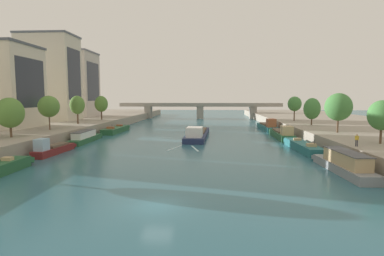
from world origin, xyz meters
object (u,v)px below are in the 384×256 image
tree_left_midway (49,107)px  tree_right_past_mid (338,107)px  moored_boat_left_lone (116,130)px  tree_right_far (382,115)px  moored_boat_right_midway (267,126)px  moored_boat_right_end (282,134)px  tree_right_nearest (295,104)px  moored_boat_left_end (85,137)px  barge_midriver (197,134)px  moored_boat_right_gap_after (344,163)px  tree_left_far (77,105)px  tree_left_distant (10,113)px  bridge_far (200,108)px  tree_right_midway (312,109)px  person_on_quay (357,139)px  moored_boat_left_downstream (53,149)px  moored_boat_right_downstream (302,146)px  tree_left_second (101,104)px

tree_left_midway → tree_right_past_mid: size_ratio=0.94×
moored_boat_left_lone → tree_right_far: (47.77, -33.99, 5.77)m
moored_boat_right_midway → tree_right_far: tree_right_far is taller
moored_boat_right_end → tree_right_nearest: tree_right_nearest is taller
moored_boat_left_end → moored_boat_right_midway: size_ratio=0.83×
moored_boat_left_lone → moored_boat_right_end: (39.97, -9.66, 0.28)m
barge_midriver → tree_right_past_mid: (26.01, -10.84, 6.31)m
moored_boat_right_gap_after → tree_left_far: size_ratio=1.99×
barge_midriver → moored_boat_right_gap_after: barge_midriver is taller
tree_left_distant → bridge_far: bearing=71.9°
tree_right_midway → bridge_far: 65.43m
moored_boat_left_lone → tree_left_distant: 31.77m
moored_boat_right_end → bridge_far: bearing=107.5°
barge_midriver → tree_left_midway: bearing=-162.5°
barge_midriver → tree_left_far: size_ratio=3.56×
moored_boat_right_end → tree_left_distant: (-47.72, -20.61, 5.49)m
tree_right_nearest → person_on_quay: bearing=-95.2°
moored_boat_left_downstream → tree_left_midway: size_ratio=1.59×
moored_boat_right_downstream → tree_right_nearest: size_ratio=2.24×
moored_boat_left_downstream → tree_right_far: size_ratio=1.79×
tree_right_midway → moored_boat_right_midway: bearing=120.7°
moored_boat_right_midway → bridge_far: size_ratio=0.24×
tree_left_distant → tree_left_far: size_ratio=0.93×
moored_boat_left_lone → tree_left_midway: 21.16m
bridge_far → tree_right_past_mid: bearing=-69.7°
tree_right_nearest → bridge_far: (-27.56, 45.26, -2.86)m
tree_right_far → person_on_quay: 5.98m
tree_left_second → moored_boat_right_downstream: bearing=-36.6°
moored_boat_right_midway → person_on_quay: (3.33, -44.50, 2.45)m
tree_right_nearest → tree_left_distant: bearing=-144.7°
barge_midriver → moored_boat_left_end: (-22.17, -8.28, 0.10)m
moored_boat_left_end → tree_right_past_mid: (48.17, -2.55, 6.21)m
moored_boat_left_downstream → tree_right_past_mid: bearing=12.5°
moored_boat_left_end → tree_right_far: (48.54, -16.13, 5.47)m
tree_left_midway → tree_left_far: tree_left_far is taller
barge_midriver → tree_left_distant: size_ratio=3.82×
tree_left_second → person_on_quay: size_ratio=4.21×
moored_boat_right_midway → tree_left_midway: tree_left_midway is taller
tree_right_midway → tree_right_nearest: (-0.22, 13.95, 0.82)m
tree_left_distant → tree_left_far: (-0.02, 25.11, 0.64)m
barge_midriver → tree_right_nearest: bearing=35.2°
moored_boat_left_end → tree_left_midway: 9.19m
moored_boat_left_lone → moored_boat_left_end: bearing=-92.4°
moored_boat_left_downstream → moored_boat_right_end: (40.49, 21.36, 0.11)m
moored_boat_right_end → person_on_quay: person_on_quay is taller
tree_left_distant → bridge_far: 88.82m
person_on_quay → tree_left_second: bearing=137.5°
tree_right_past_mid → tree_right_midway: tree_right_past_mid is taller
barge_midriver → tree_left_distant: (-29.14, -20.70, 5.57)m
moored_boat_right_end → tree_left_far: (-47.74, 4.49, 6.13)m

